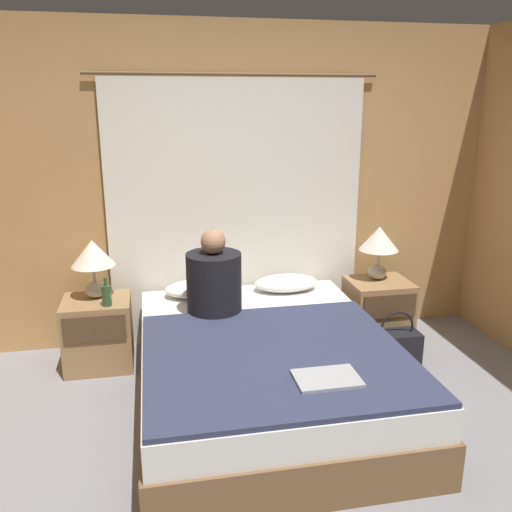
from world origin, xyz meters
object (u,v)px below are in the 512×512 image
Objects in this scene: bed at (265,370)px; pillow_left at (198,289)px; pillow_right at (286,283)px; lamp_left at (93,258)px; nightstand_left at (98,333)px; lamp_right at (379,243)px; person_left_in_bed at (214,281)px; laptop_on_bed at (327,378)px; beer_bottle_on_left_stand at (107,295)px; nightstand_right at (378,311)px; handbag_on_floor at (396,347)px.

bed is 0.96m from pillow_left.
bed is 0.96m from pillow_right.
nightstand_left is at bearing -90.00° from lamp_left.
bed is 4.08× the size of pillow_left.
bed is at bearing -112.54° from pillow_right.
lamp_left is 2.20m from lamp_right.
person_left_in_bed is at bearing 119.96° from bed.
bed is at bearing 106.13° from laptop_on_bed.
nightstand_left is 0.99m from person_left_in_bed.
lamp_left is 1.00× the size of lamp_right.
beer_bottle_on_left_stand is (-0.66, -0.21, 0.07)m from pillow_left.
bed is 1.34m from nightstand_right.
beer_bottle_on_left_stand reaches higher than bed.
beer_bottle_on_left_stand is at bearing -171.03° from pillow_right.
lamp_left is at bearing 115.68° from beer_bottle_on_left_stand.
beer_bottle_on_left_stand reaches higher than nightstand_right.
handbag_on_floor is at bearing -18.79° from pillow_left.
handbag_on_floor is (0.89, 1.01, -0.37)m from laptop_on_bed.
nightstand_left is at bearing 125.71° from beer_bottle_on_left_stand.
lamp_right is at bearing 0.00° from lamp_left.
lamp_left is (0.00, 0.06, 0.56)m from nightstand_left.
lamp_left is at bearing 90.00° from nightstand_left.
nightstand_right is 0.57m from lamp_right.
lamp_right reaches higher than pillow_left.
beer_bottle_on_left_stand is at bearing -54.29° from nightstand_left.
laptop_on_bed is 0.82× the size of handbag_on_floor.
lamp_right is at bearing 36.52° from bed.
pillow_left is 1.48× the size of laptop_on_bed.
bed is 0.72m from person_left_in_bed.
pillow_right is at bearing 8.97° from beer_bottle_on_left_stand.
nightstand_left is 2.22m from handbag_on_floor.
laptop_on_bed is (0.46, -1.12, -0.20)m from person_left_in_bed.
laptop_on_bed is (-0.91, -1.41, 0.24)m from nightstand_right.
bed is 1.49m from lamp_right.
nightstand_left is 0.37m from beer_bottle_on_left_stand.
beer_bottle_on_left_stand is (-1.36, -0.21, 0.07)m from pillow_right.
lamp_left is 0.81m from pillow_left.
laptop_on_bed is at bearing -70.20° from pillow_left.
pillow_right is (1.45, 0.09, 0.26)m from nightstand_left.
beer_bottle_on_left_stand is (-0.74, 0.16, -0.11)m from person_left_in_bed.
pillow_right is 1.48× the size of laptop_on_bed.
bed is 9.90× the size of beer_bottle_on_left_stand.
person_left_in_bed is 1.46× the size of handbag_on_floor.
bed is 1.49m from lamp_left.
person_left_in_bed reaches higher than laptop_on_bed.
nightstand_right is 0.80m from pillow_right.
bed is 4.76× the size of lamp_right.
nightstand_right is at bearing 3.44° from beer_bottle_on_left_stand.
pillow_right is 1.21× the size of handbag_on_floor.
handbag_on_floor is (-0.02, -0.46, -0.69)m from lamp_right.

